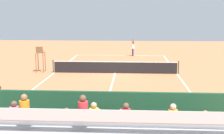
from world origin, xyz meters
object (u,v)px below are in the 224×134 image
(courtside_bench, at_px, (165,123))
(tennis_player, at_px, (133,47))
(tennis_net, at_px, (115,67))
(umpire_chair, at_px, (40,56))
(bleacher_stand, at_px, (93,131))
(equipment_bag, at_px, (119,133))
(tennis_racket, at_px, (128,55))
(tennis_ball_near, at_px, (142,58))

(courtside_bench, bearing_deg, tennis_player, -87.08)
(tennis_net, bearing_deg, umpire_chair, -1.39)
(bleacher_stand, xyz_separation_m, tennis_player, (-1.40, -25.88, 0.06))
(equipment_bag, bearing_deg, tennis_net, -86.22)
(umpire_chair, distance_m, tennis_racket, 13.01)
(tennis_ball_near, bearing_deg, tennis_player, -57.59)
(umpire_chair, distance_m, equipment_bag, 15.33)
(bleacher_stand, height_order, tennis_ball_near, bleacher_stand)
(equipment_bag, bearing_deg, bleacher_stand, 66.95)
(bleacher_stand, xyz_separation_m, umpire_chair, (6.26, -15.49, 0.36))
(tennis_racket, height_order, tennis_ball_near, tennis_ball_near)
(courtside_bench, relative_size, tennis_racket, 3.07)
(umpire_chair, bearing_deg, equipment_bag, 117.61)
(umpire_chair, bearing_deg, bleacher_stand, 112.00)
(tennis_racket, distance_m, tennis_ball_near, 2.52)
(equipment_bag, xyz_separation_m, tennis_ball_near, (-1.58, -22.36, -0.15))
(tennis_net, relative_size, tennis_racket, 17.58)
(tennis_player, xyz_separation_m, tennis_ball_near, (-1.00, 1.58, -0.98))
(tennis_player, distance_m, tennis_racket, 1.21)
(tennis_net, height_order, courtside_bench, tennis_net)
(tennis_net, xyz_separation_m, courtside_bench, (-2.68, 13.27, 0.06))
(courtside_bench, height_order, tennis_ball_near, courtside_bench)
(courtside_bench, height_order, equipment_bag, courtside_bench)
(tennis_net, relative_size, courtside_bench, 5.72)
(tennis_net, relative_size, tennis_player, 5.35)
(tennis_net, bearing_deg, tennis_racket, -94.82)
(umpire_chair, bearing_deg, tennis_player, -126.41)
(courtside_bench, bearing_deg, tennis_net, -78.58)
(bleacher_stand, bearing_deg, equipment_bag, -113.05)
(tennis_net, xyz_separation_m, bleacher_stand, (-0.06, 15.34, 0.46))
(bleacher_stand, relative_size, tennis_player, 4.70)
(tennis_racket, bearing_deg, umpire_chair, 56.60)
(equipment_bag, distance_m, tennis_player, 23.96)
(equipment_bag, bearing_deg, tennis_ball_near, -94.05)
(bleacher_stand, relative_size, tennis_racket, 15.46)
(bleacher_stand, bearing_deg, courtside_bench, -141.71)
(tennis_player, bearing_deg, tennis_net, 82.09)
(umpire_chair, distance_m, courtside_bench, 16.11)
(tennis_player, relative_size, tennis_racket, 3.29)
(equipment_bag, height_order, tennis_player, tennis_player)
(tennis_player, height_order, tennis_racket, tennis_player)
(tennis_net, bearing_deg, equipment_bag, 93.78)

